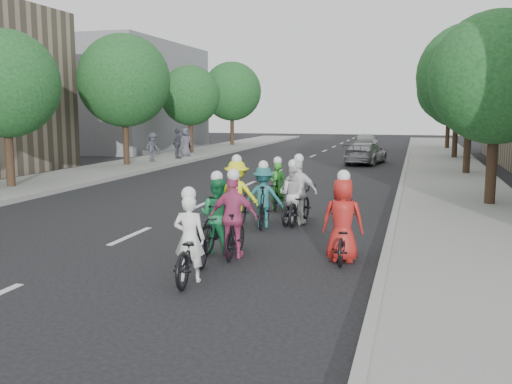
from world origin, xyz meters
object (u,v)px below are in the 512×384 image
at_px(cyclist_4, 343,229).
at_px(follow_car_trail, 367,141).
at_px(cyclist_2, 237,200).
at_px(follow_car_lead, 366,153).
at_px(cyclist_6, 293,201).
at_px(cyclist_7, 264,201).
at_px(cyclist_8, 299,200).
at_px(cyclist_3, 234,225).
at_px(cyclist_1, 218,221).
at_px(spectator_2, 186,142).
at_px(cyclist_5, 278,191).
at_px(cyclist_0, 191,248).
at_px(spectator_0, 153,147).
at_px(spectator_1, 177,144).

bearing_deg(cyclist_4, follow_car_trail, -87.85).
bearing_deg(cyclist_2, follow_car_lead, -99.83).
xyz_separation_m(cyclist_6, cyclist_7, (-0.64, -0.65, 0.06)).
height_order(cyclist_4, cyclist_8, cyclist_8).
height_order(cyclist_2, cyclist_3, cyclist_2).
bearing_deg(cyclist_8, cyclist_4, 118.88).
bearing_deg(cyclist_2, cyclist_1, 93.95).
height_order(follow_car_trail, spectator_2, spectator_2).
bearing_deg(cyclist_5, cyclist_7, 92.27).
xyz_separation_m(cyclist_0, cyclist_2, (-0.62, 4.66, 0.13)).
bearing_deg(cyclist_1, cyclist_6, -96.01).
xyz_separation_m(cyclist_3, follow_car_trail, (-0.09, 32.83, -0.01)).
bearing_deg(spectator_0, follow_car_trail, -18.99).
bearing_deg(cyclist_8, cyclist_6, 8.66).
xyz_separation_m(follow_car_lead, spectator_1, (-10.91, -1.19, 0.43)).
xyz_separation_m(cyclist_2, cyclist_6, (1.29, 0.86, -0.09)).
height_order(cyclist_6, spectator_2, spectator_2).
distance_m(cyclist_5, follow_car_trail, 27.04).
bearing_deg(spectator_2, cyclist_7, -133.53).
bearing_deg(cyclist_5, cyclist_6, 110.84).
xyz_separation_m(cyclist_7, cyclist_8, (0.79, 0.67, -0.03)).
relative_size(cyclist_4, spectator_0, 1.15).
distance_m(cyclist_5, spectator_2, 18.92).
bearing_deg(follow_car_lead, follow_car_trail, -76.12).
height_order(cyclist_5, spectator_2, spectator_2).
height_order(cyclist_4, spectator_0, cyclist_4).
relative_size(cyclist_4, cyclist_6, 1.07).
distance_m(cyclist_0, follow_car_trail, 34.54).
bearing_deg(cyclist_8, cyclist_7, 44.33).
distance_m(cyclist_0, spectator_0, 22.34).
bearing_deg(follow_car_trail, cyclist_8, 91.51).
bearing_deg(cyclist_4, cyclist_2, -42.47).
bearing_deg(spectator_2, cyclist_3, -136.58).
relative_size(cyclist_8, follow_car_lead, 0.46).
xyz_separation_m(cyclist_6, spectator_0, (-11.04, 14.27, 0.35)).
relative_size(follow_car_lead, spectator_0, 2.60).
xyz_separation_m(follow_car_trail, spectator_0, (-10.53, -14.76, 0.29)).
bearing_deg(cyclist_0, cyclist_4, -146.67).
relative_size(cyclist_1, spectator_2, 1.02).
xyz_separation_m(cyclist_3, cyclist_6, (0.42, 3.80, -0.07)).
relative_size(cyclist_3, cyclist_7, 0.98).
xyz_separation_m(cyclist_4, spectator_2, (-12.43, 21.66, 0.39)).
xyz_separation_m(cyclist_1, spectator_1, (-9.63, 19.99, 0.38)).
height_order(cyclist_3, cyclist_8, cyclist_8).
xyz_separation_m(cyclist_0, cyclist_5, (-0.22, 7.51, -0.01)).
height_order(cyclist_4, spectator_1, spectator_1).
distance_m(cyclist_8, spectator_0, 18.13).
bearing_deg(follow_car_trail, spectator_1, 51.48).
bearing_deg(cyclist_2, cyclist_5, -102.58).
bearing_deg(spectator_0, cyclist_5, -123.90).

